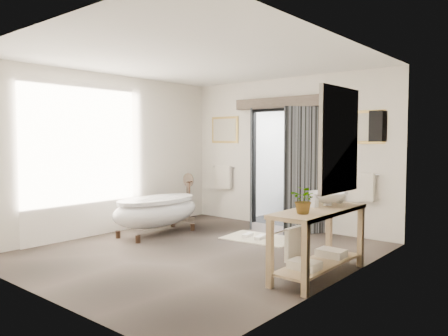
{
  "coord_description": "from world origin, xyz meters",
  "views": [
    {
      "loc": [
        4.5,
        -4.77,
        1.7
      ],
      "look_at": [
        0.0,
        0.6,
        1.25
      ],
      "focal_mm": 35.0,
      "sensor_mm": 36.0,
      "label": 1
    }
  ],
  "objects_px": {
    "rug": "(260,238)",
    "basin": "(328,199)",
    "clawfoot_tub": "(157,210)",
    "vanity": "(317,236)"
  },
  "relations": [
    {
      "from": "rug",
      "to": "vanity",
      "type": "bearing_deg",
      "value": -35.68
    },
    {
      "from": "clawfoot_tub",
      "to": "rug",
      "type": "bearing_deg",
      "value": 28.74
    },
    {
      "from": "clawfoot_tub",
      "to": "vanity",
      "type": "relative_size",
      "value": 1.15
    },
    {
      "from": "vanity",
      "to": "rug",
      "type": "bearing_deg",
      "value": 144.32
    },
    {
      "from": "rug",
      "to": "basin",
      "type": "height_order",
      "value": "basin"
    },
    {
      "from": "rug",
      "to": "basin",
      "type": "relative_size",
      "value": 2.36
    },
    {
      "from": "vanity",
      "to": "clawfoot_tub",
      "type": "bearing_deg",
      "value": 174.03
    },
    {
      "from": "rug",
      "to": "basin",
      "type": "distance_m",
      "value": 2.15
    },
    {
      "from": "clawfoot_tub",
      "to": "basin",
      "type": "xyz_separation_m",
      "value": [
        3.35,
        -0.01,
        0.5
      ]
    },
    {
      "from": "clawfoot_tub",
      "to": "basin",
      "type": "height_order",
      "value": "basin"
    }
  ]
}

